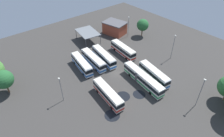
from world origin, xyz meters
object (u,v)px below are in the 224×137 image
bus_row0_slot1 (93,60)px  tree_northwest (4,79)px  bus_row0_slot4 (123,50)px  maintenance_shelter (88,32)px  depot_building (115,28)px  bus_row1_slot3 (143,79)px  lamp_post_near_entrance (200,92)px  lamp_post_by_building (128,26)px  bus_row0_slot0 (82,64)px  bus_row1_slot4 (154,74)px  bus_row1_slot0 (108,94)px  lamp_post_far_corner (61,89)px  lamp_post_mid_lot (173,46)px  tree_northeast (143,25)px  bus_row0_slot2 (104,57)px

bus_row0_slot1 → tree_northwest: tree_northwest is taller
bus_row0_slot4 → maintenance_shelter: size_ratio=1.07×
depot_building → maintenance_shelter: 12.61m
bus_row1_slot3 → lamp_post_near_entrance: (14.93, 4.34, 3.01)m
lamp_post_by_building → tree_northwest: bearing=-87.3°
bus_row0_slot0 → bus_row1_slot4: same height
tree_northwest → maintenance_shelter: bearing=106.4°
bus_row1_slot4 → tree_northwest: size_ratio=1.62×
bus_row1_slot0 → lamp_post_near_entrance: size_ratio=1.33×
lamp_post_far_corner → lamp_post_mid_lot: lamp_post_mid_lot is taller
bus_row0_slot4 → maintenance_shelter: (-16.34, -3.95, 1.91)m
bus_row0_slot1 → bus_row0_slot4: same height
bus_row0_slot0 → depot_building: (-12.07, 24.53, 0.71)m
maintenance_shelter → tree_northwest: bearing=-73.6°
bus_row0_slot0 → tree_northwest: 22.45m
tree_northeast → tree_northwest: (-0.97, -53.72, -0.05)m
bus_row0_slot2 → lamp_post_mid_lot: 23.70m
lamp_post_mid_lot → tree_northwest: (-19.14, -49.00, -0.15)m
bus_row1_slot0 → lamp_post_by_building: bearing=127.6°
bus_row0_slot4 → bus_row1_slot3: bearing=-22.6°
lamp_post_far_corner → bus_row0_slot4: bearing=102.9°
bus_row0_slot4 → bus_row0_slot1: bearing=-98.3°
bus_row0_slot2 → bus_row1_slot0: size_ratio=1.05×
bus_row0_slot1 → tree_northwest: (-4.60, -26.09, 2.91)m
bus_row0_slot1 → bus_row1_slot4: (17.91, 9.56, -0.00)m
bus_row0_slot1 → lamp_post_by_building: size_ratio=1.44×
bus_row0_slot2 → depot_building: (-13.30, 16.40, 0.70)m
depot_building → maintenance_shelter: bearing=-99.1°
bus_row0_slot1 → lamp_post_near_entrance: size_ratio=1.37×
bus_row0_slot1 → lamp_post_mid_lot: size_ratio=1.36×
depot_building → lamp_post_far_corner: (20.68, -36.16, 1.74)m
lamp_post_near_entrance → bus_row1_slot3: bearing=-163.8°
lamp_post_far_corner → bus_row0_slot1: bearing=117.0°
maintenance_shelter → tree_northwest: (10.01, -34.01, 1.00)m
lamp_post_far_corner → tree_northeast: bearing=105.1°
depot_building → bus_row1_slot4: bearing=-19.4°
bus_row0_slot2 → lamp_post_mid_lot: lamp_post_mid_lot is taller
maintenance_shelter → bus_row1_slot3: bearing=-4.5°
lamp_post_mid_lot → tree_northwest: size_ratio=1.22×
bus_row1_slot0 → bus_row1_slot4: size_ratio=0.99×
bus_row0_slot4 → tree_northeast: size_ratio=1.61×
bus_row0_slot0 → lamp_post_by_building: lamp_post_by_building is taller
lamp_post_by_building → tree_northwest: (2.34, -48.82, 0.11)m
bus_row0_slot1 → maintenance_shelter: bearing=151.5°
bus_row0_slot4 → depot_building: depot_building is taller
tree_northeast → bus_row1_slot3: bearing=-46.9°
bus_row0_slot4 → lamp_post_far_corner: lamp_post_far_corner is taller
lamp_post_far_corner → depot_building: bearing=119.8°
bus_row1_slot4 → tree_northeast: (-21.53, 18.07, 2.95)m
lamp_post_by_building → lamp_post_far_corner: (15.00, -38.56, -0.36)m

